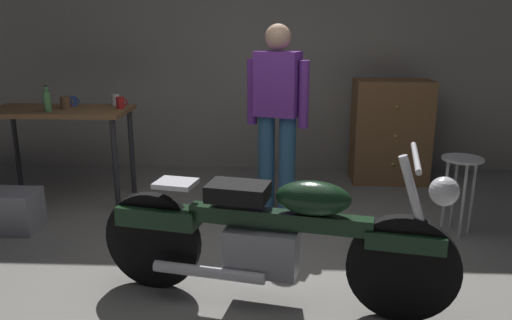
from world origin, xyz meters
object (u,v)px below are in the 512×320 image
object	(u,v)px
motorcycle	(273,234)
wooden_dresser	(390,131)
storage_bin	(11,211)
mug_white_ceramic	(116,100)
mug_red_diner	(121,103)
shop_stool	(461,175)
person_standing	(277,111)
mug_blue_enamel	(73,101)
mug_brown_stoneware	(65,103)
bottle	(47,101)

from	to	relation	value
motorcycle	wooden_dresser	bearing A→B (deg)	76.22
storage_bin	mug_white_ceramic	bearing A→B (deg)	56.71
mug_red_diner	mug_white_ceramic	world-z (taller)	same
shop_stool	mug_white_ceramic	world-z (taller)	mug_white_ceramic
person_standing	mug_blue_enamel	world-z (taller)	person_standing
mug_white_ceramic	motorcycle	bearing A→B (deg)	-51.97
wooden_dresser	mug_red_diner	distance (m)	2.81
mug_red_diner	mug_brown_stoneware	bearing A→B (deg)	-175.97
storage_bin	mug_white_ceramic	world-z (taller)	mug_white_ceramic
wooden_dresser	storage_bin	size ratio (longest dim) A/B	2.50
wooden_dresser	mug_red_diner	size ratio (longest dim) A/B	10.05
shop_stool	mug_white_ceramic	xyz separation A→B (m)	(-3.04, 0.84, 0.46)
mug_blue_enamel	bottle	world-z (taller)	bottle
shop_stool	storage_bin	distance (m)	3.69
shop_stool	wooden_dresser	world-z (taller)	wooden_dresser
shop_stool	mug_red_diner	bearing A→B (deg)	167.10
wooden_dresser	mug_white_ceramic	distance (m)	2.86
wooden_dresser	mug_blue_enamel	bearing A→B (deg)	-169.00
shop_stool	storage_bin	world-z (taller)	shop_stool
storage_bin	mug_red_diner	size ratio (longest dim) A/B	4.02
wooden_dresser	bottle	bearing A→B (deg)	-163.57
bottle	wooden_dresser	bearing A→B (deg)	16.43
mug_red_diner	storage_bin	bearing A→B (deg)	-132.63
storage_bin	mug_brown_stoneware	world-z (taller)	mug_brown_stoneware
shop_stool	mug_red_diner	distance (m)	3.06
wooden_dresser	mug_brown_stoneware	xyz separation A→B (m)	(-3.18, -0.78, 0.41)
wooden_dresser	mug_white_ceramic	bearing A→B (deg)	-168.34
mug_brown_stoneware	bottle	distance (m)	0.21
mug_red_diner	bottle	bearing A→B (deg)	-159.31
motorcycle	mug_blue_enamel	xyz separation A→B (m)	(-1.96, 1.94, 0.50)
mug_brown_stoneware	mug_red_diner	size ratio (longest dim) A/B	1.15
shop_stool	bottle	size ratio (longest dim) A/B	2.66
storage_bin	mug_brown_stoneware	bearing A→B (deg)	73.69
wooden_dresser	storage_bin	world-z (taller)	wooden_dresser
motorcycle	wooden_dresser	size ratio (longest dim) A/B	1.96
mug_brown_stoneware	mug_white_ceramic	size ratio (longest dim) A/B	1.12
mug_brown_stoneware	mug_red_diner	world-z (taller)	mug_brown_stoneware
mug_red_diner	mug_white_ceramic	xyz separation A→B (m)	(-0.10, 0.17, 0.00)
motorcycle	person_standing	world-z (taller)	person_standing
shop_stool	mug_brown_stoneware	size ratio (longest dim) A/B	5.07
mug_red_diner	bottle	xyz separation A→B (m)	(-0.59, -0.22, 0.04)
mug_blue_enamel	mug_brown_stoneware	bearing A→B (deg)	-91.86
mug_brown_stoneware	mug_blue_enamel	xyz separation A→B (m)	(0.01, 0.16, -0.01)
motorcycle	mug_blue_enamel	distance (m)	2.80
shop_stool	mug_blue_enamel	size ratio (longest dim) A/B	5.90
mug_red_diner	bottle	distance (m)	0.63
shop_stool	mug_brown_stoneware	xyz separation A→B (m)	(-3.45, 0.64, 0.46)
mug_brown_stoneware	mug_blue_enamel	distance (m)	0.16
mug_brown_stoneware	bottle	bearing A→B (deg)	-113.86
mug_white_ceramic	bottle	world-z (taller)	bottle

